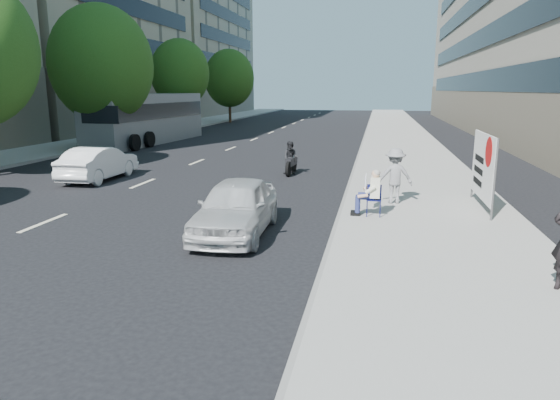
% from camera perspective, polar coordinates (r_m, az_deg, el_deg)
% --- Properties ---
extents(ground, '(160.00, 160.00, 0.00)m').
position_cam_1_polar(ground, '(10.69, -2.76, -7.15)').
color(ground, black).
rests_on(ground, ground).
extents(near_sidewalk, '(5.00, 120.00, 0.15)m').
position_cam_1_polar(near_sidewalk, '(30.01, 14.03, 5.42)').
color(near_sidewalk, gray).
rests_on(near_sidewalk, ground).
extents(far_sidewalk, '(4.50, 120.00, 0.15)m').
position_cam_1_polar(far_sidewalk, '(35.58, -21.76, 5.97)').
color(far_sidewalk, gray).
rests_on(far_sidewalk, ground).
extents(far_bldg_north, '(22.00, 28.00, 28.00)m').
position_cam_1_polar(far_bldg_north, '(79.44, -13.99, 19.71)').
color(far_bldg_north, tan).
rests_on(far_bldg_north, ground).
extents(tree_far_c, '(6.00, 6.00, 8.47)m').
position_cam_1_polar(tree_far_c, '(32.14, -19.73, 14.37)').
color(tree_far_c, '#382616').
rests_on(tree_far_c, ground).
extents(tree_far_d, '(4.80, 4.80, 7.65)m').
position_cam_1_polar(tree_far_d, '(42.93, -11.37, 14.02)').
color(tree_far_d, '#382616').
rests_on(tree_far_d, ground).
extents(tree_far_e, '(5.40, 5.40, 7.89)m').
position_cam_1_polar(tree_far_e, '(56.14, -5.82, 13.68)').
color(tree_far_e, '#382616').
rests_on(tree_far_e, ground).
extents(seated_protester, '(0.83, 1.12, 1.31)m').
position_cam_1_polar(seated_protester, '(14.04, 10.27, 1.15)').
color(seated_protester, '#131654').
rests_on(seated_protester, near_sidewalk).
extents(jogger, '(1.18, 0.79, 1.70)m').
position_cam_1_polar(jogger, '(15.73, 12.99, 2.72)').
color(jogger, gray).
rests_on(jogger, near_sidewalk).
extents(protest_banner, '(0.08, 3.06, 2.20)m').
position_cam_1_polar(protest_banner, '(15.77, 22.19, 3.60)').
color(protest_banner, '#4C4C4C').
rests_on(protest_banner, near_sidewalk).
extents(white_sedan_near, '(1.79, 4.18, 1.41)m').
position_cam_1_polar(white_sedan_near, '(12.59, -5.05, -0.80)').
color(white_sedan_near, silver).
rests_on(white_sedan_near, ground).
extents(white_sedan_mid, '(1.44, 4.10, 1.35)m').
position_cam_1_polar(white_sedan_mid, '(21.52, -20.01, 3.97)').
color(white_sedan_mid, white).
rests_on(white_sedan_mid, ground).
extents(motorcycle, '(0.73, 2.05, 1.42)m').
position_cam_1_polar(motorcycle, '(21.56, 1.26, 4.64)').
color(motorcycle, black).
rests_on(motorcycle, ground).
extents(bus, '(3.42, 12.21, 3.30)m').
position_cam_1_polar(bus, '(35.57, -14.86, 8.96)').
color(bus, slate).
rests_on(bus, ground).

